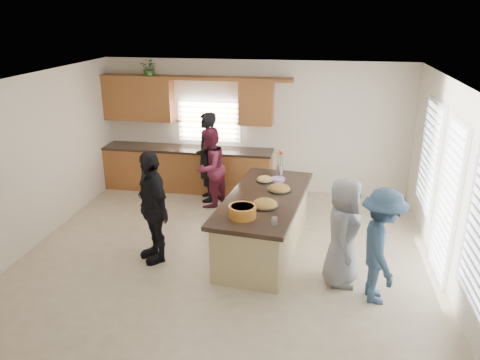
% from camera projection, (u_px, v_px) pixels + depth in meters
% --- Properties ---
extents(floor, '(6.50, 6.50, 0.00)m').
position_uv_depth(floor, '(228.00, 252.00, 7.67)').
color(floor, beige).
rests_on(floor, ground).
extents(room_shell, '(6.52, 6.02, 2.81)m').
position_uv_depth(room_shell, '(227.00, 140.00, 7.02)').
color(room_shell, silver).
rests_on(room_shell, ground).
extents(back_cabinetry, '(4.08, 0.66, 2.46)m').
position_uv_depth(back_cabinetry, '(186.00, 149.00, 10.12)').
color(back_cabinetry, brown).
rests_on(back_cabinetry, ground).
extents(right_wall_glazing, '(0.06, 4.00, 2.25)m').
position_uv_depth(right_wall_glazing, '(450.00, 191.00, 6.57)').
color(right_wall_glazing, white).
rests_on(right_wall_glazing, ground).
extents(island, '(1.45, 2.81, 0.95)m').
position_uv_depth(island, '(264.00, 224.00, 7.63)').
color(island, tan).
rests_on(island, ground).
extents(platter_front, '(0.43, 0.43, 0.17)m').
position_uv_depth(platter_front, '(265.00, 205.00, 7.06)').
color(platter_front, black).
rests_on(platter_front, island).
extents(platter_mid, '(0.40, 0.40, 0.16)m').
position_uv_depth(platter_mid, '(279.00, 189.00, 7.68)').
color(platter_mid, black).
rests_on(platter_mid, island).
extents(platter_back, '(0.31, 0.31, 0.13)m').
position_uv_depth(platter_back, '(265.00, 180.00, 8.10)').
color(platter_back, black).
rests_on(platter_back, island).
extents(salad_bowl, '(0.40, 0.40, 0.17)m').
position_uv_depth(salad_bowl, '(242.00, 211.00, 6.67)').
color(salad_bowl, '#C37023').
rests_on(salad_bowl, island).
extents(clear_cup, '(0.08, 0.08, 0.11)m').
position_uv_depth(clear_cup, '(274.00, 221.00, 6.43)').
color(clear_cup, white).
rests_on(clear_cup, island).
extents(plate_stack, '(0.25, 0.25, 0.04)m').
position_uv_depth(plate_stack, '(278.00, 179.00, 8.13)').
color(plate_stack, '#BC8ECE').
rests_on(plate_stack, island).
extents(flower_vase, '(0.14, 0.14, 0.44)m').
position_uv_depth(flower_vase, '(280.00, 162.00, 8.37)').
color(flower_vase, silver).
rests_on(flower_vase, island).
extents(potted_plant, '(0.43, 0.39, 0.40)m').
position_uv_depth(potted_plant, '(150.00, 68.00, 9.75)').
color(potted_plant, '#3D772F').
rests_on(potted_plant, back_cabinetry).
extents(woman_left_back, '(0.63, 0.78, 1.85)m').
position_uv_depth(woman_left_back, '(207.00, 157.00, 9.52)').
color(woman_left_back, black).
rests_on(woman_left_back, ground).
extents(woman_left_mid, '(0.83, 0.94, 1.61)m').
position_uv_depth(woman_left_mid, '(210.00, 168.00, 9.27)').
color(woman_left_mid, maroon).
rests_on(woman_left_mid, ground).
extents(woman_left_front, '(1.01, 1.08, 1.79)m').
position_uv_depth(woman_left_front, '(152.00, 207.00, 7.19)').
color(woman_left_front, black).
rests_on(woman_left_front, ground).
extents(woman_right_back, '(0.67, 1.08, 1.61)m').
position_uv_depth(woman_right_back, '(381.00, 246.00, 6.17)').
color(woman_right_back, '#2F4B68').
rests_on(woman_right_back, ground).
extents(woman_right_front, '(0.56, 0.82, 1.60)m').
position_uv_depth(woman_right_front, '(343.00, 232.00, 6.57)').
color(woman_right_front, gray).
rests_on(woman_right_front, ground).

